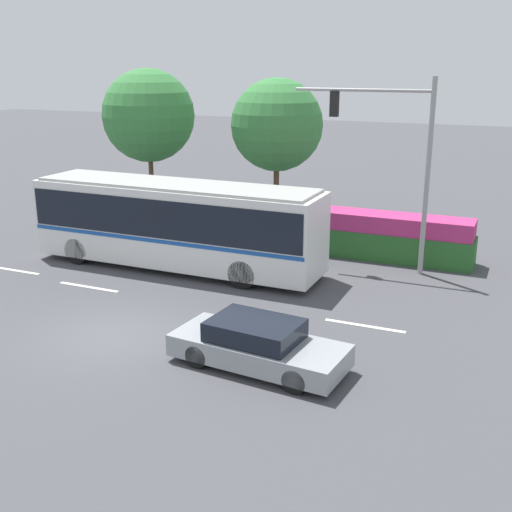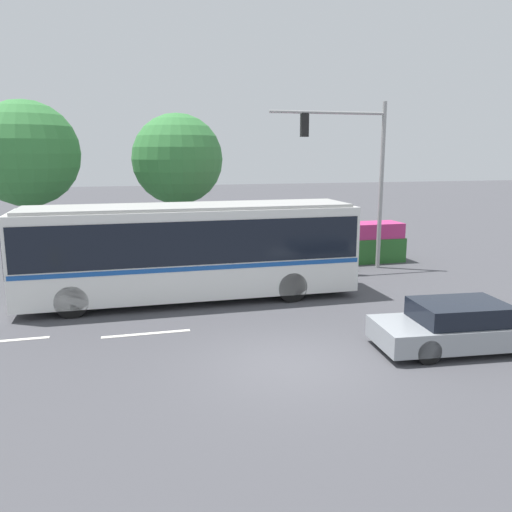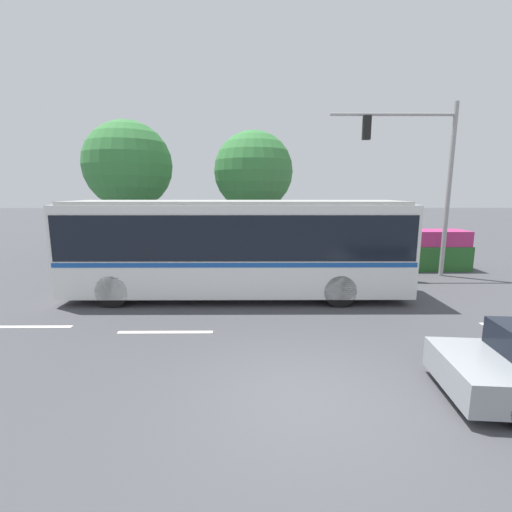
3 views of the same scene
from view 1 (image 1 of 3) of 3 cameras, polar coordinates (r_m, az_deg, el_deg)
The scene contains 10 objects.
ground_plane at distance 18.60m, azimuth -12.83°, elevation -6.90°, with size 140.00×140.00×0.00m, color #444449.
city_bus at distance 23.63m, azimuth -7.22°, elevation 3.21°, with size 11.12×2.57×3.21m.
sedan_foreground at distance 16.14m, azimuth 0.17°, elevation -7.99°, with size 4.60×2.19×1.22m.
traffic_light_pole at distance 23.24m, azimuth 12.63°, elevation 9.41°, with size 5.02×0.24×6.96m.
flowering_hedge at distance 25.45m, azimuth 10.36°, elevation 1.84°, with size 7.83×1.44×1.78m.
street_tree_left at distance 32.94m, azimuth -9.62°, elevation 12.30°, with size 4.61×4.61×7.17m.
street_tree_centre at distance 30.47m, azimuth 1.88°, elevation 11.66°, with size 4.34×4.34×6.76m.
lane_stripe_near at distance 25.28m, azimuth -20.94°, elevation -1.19°, with size 2.40×0.16×0.01m, color silver.
lane_stripe_mid at distance 22.59m, azimuth -14.78°, elevation -2.71°, with size 2.40×0.16×0.01m, color silver.
lane_stripe_far at distance 18.98m, azimuth 9.72°, elevation -6.19°, with size 2.40×0.16×0.01m, color silver.
Camera 1 is at (10.39, -13.55, 7.38)m, focal length 44.59 mm.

